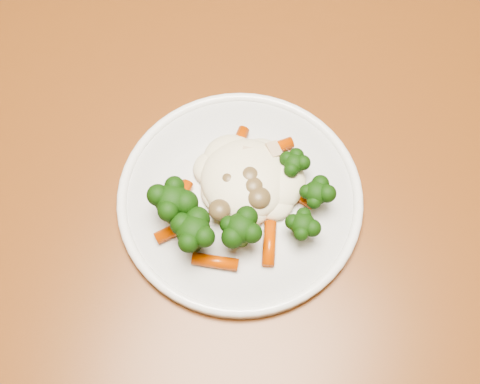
% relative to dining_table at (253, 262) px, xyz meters
% --- Properties ---
extents(dining_table, '(1.26, 1.05, 0.75)m').
position_rel_dining_table_xyz_m(dining_table, '(0.00, 0.00, 0.00)').
color(dining_table, brown).
rests_on(dining_table, ground).
extents(plate, '(0.24, 0.24, 0.01)m').
position_rel_dining_table_xyz_m(plate, '(-0.02, 0.02, 0.12)').
color(plate, white).
rests_on(plate, dining_table).
extents(meal, '(0.17, 0.17, 0.05)m').
position_rel_dining_table_xyz_m(meal, '(-0.02, 0.01, 0.14)').
color(meal, '#FBEFC9').
rests_on(meal, plate).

